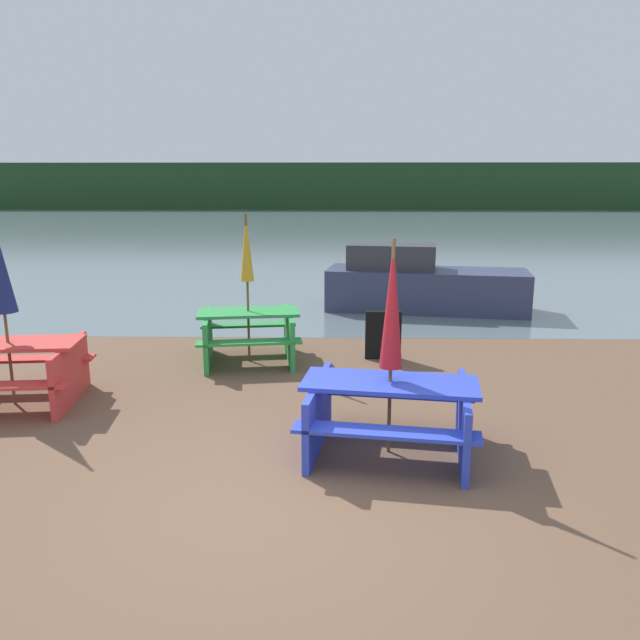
# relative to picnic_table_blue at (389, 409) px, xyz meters

# --- Properties ---
(ground_plane) EXTENTS (60.00, 60.00, 0.00)m
(ground_plane) POSITION_rel_picnic_table_blue_xyz_m (-1.07, -1.08, -0.46)
(ground_plane) COLOR brown
(water) EXTENTS (60.00, 50.00, 0.00)m
(water) POSITION_rel_picnic_table_blue_xyz_m (-1.07, 29.62, -0.46)
(water) COLOR slate
(water) RESTS_ON ground_plane
(far_treeline) EXTENTS (80.00, 1.60, 4.00)m
(far_treeline) POSITION_rel_picnic_table_blue_xyz_m (-1.07, 49.62, 1.54)
(far_treeline) COLOR #1E3D1E
(far_treeline) RESTS_ON water
(picnic_table_blue) EXTENTS (1.93, 1.62, 0.76)m
(picnic_table_blue) POSITION_rel_picnic_table_blue_xyz_m (0.00, 0.00, 0.00)
(picnic_table_blue) COLOR blue
(picnic_table_blue) RESTS_ON ground_plane
(picnic_table_red) EXTENTS (1.81, 1.55, 0.79)m
(picnic_table_red) POSITION_rel_picnic_table_blue_xyz_m (-4.52, 1.30, 0.01)
(picnic_table_red) COLOR red
(picnic_table_red) RESTS_ON ground_plane
(picnic_table_green) EXTENTS (1.69, 1.58, 0.78)m
(picnic_table_green) POSITION_rel_picnic_table_blue_xyz_m (-1.85, 3.20, 0.00)
(picnic_table_green) COLOR green
(picnic_table_green) RESTS_ON ground_plane
(umbrella_gold) EXTENTS (0.20, 0.20, 2.23)m
(umbrella_gold) POSITION_rel_picnic_table_blue_xyz_m (-1.85, 3.20, 1.23)
(umbrella_gold) COLOR brown
(umbrella_gold) RESTS_ON ground_plane
(umbrella_crimson) EXTENTS (0.23, 0.23, 2.18)m
(umbrella_crimson) POSITION_rel_picnic_table_blue_xyz_m (0.00, -0.00, 1.06)
(umbrella_crimson) COLOR brown
(umbrella_crimson) RESTS_ON ground_plane
(umbrella_navy) EXTENTS (0.32, 0.32, 2.18)m
(umbrella_navy) POSITION_rel_picnic_table_blue_xyz_m (-4.52, 1.30, 1.19)
(umbrella_navy) COLOR brown
(umbrella_navy) RESTS_ON ground_plane
(boat) EXTENTS (4.29, 1.99, 1.38)m
(boat) POSITION_rel_picnic_table_blue_xyz_m (1.28, 7.06, 0.08)
(boat) COLOR #333856
(boat) RESTS_ON water
(signboard) EXTENTS (0.55, 0.08, 0.75)m
(signboard) POSITION_rel_picnic_table_blue_xyz_m (0.20, 3.36, -0.08)
(signboard) COLOR black
(signboard) RESTS_ON ground_plane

